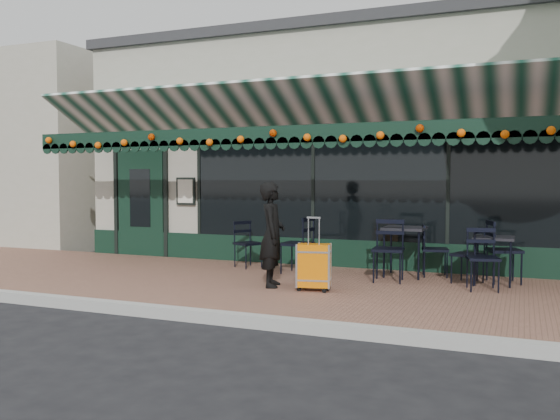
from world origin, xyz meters
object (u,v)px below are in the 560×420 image
at_px(chair_a_left, 468,255).
at_px(cafe_table_a, 494,241).
at_px(suitcase, 314,266).
at_px(chair_b_front, 388,250).
at_px(chair_solo, 248,244).
at_px(chair_b_left, 297,244).
at_px(chair_a_front, 483,259).
at_px(chair_b_right, 435,250).
at_px(cafe_table_b, 405,232).
at_px(chair_a_right, 504,251).
at_px(woman, 272,235).

bearing_deg(chair_a_left, cafe_table_a, 120.80).
height_order(suitcase, chair_b_front, suitcase).
bearing_deg(chair_solo, chair_b_left, -76.55).
distance_m(suitcase, chair_a_left, 2.46).
relative_size(chair_a_front, chair_b_right, 1.05).
xyz_separation_m(cafe_table_b, chair_a_right, (1.53, -0.01, -0.24)).
distance_m(woman, chair_b_front, 1.87).
distance_m(cafe_table_b, chair_b_front, 0.65).
relative_size(cafe_table_a, chair_a_right, 0.74).
bearing_deg(chair_a_front, chair_b_right, 115.57).
relative_size(cafe_table_b, chair_a_front, 0.90).
distance_m(chair_a_right, chair_a_front, 0.82).
bearing_deg(chair_a_front, chair_b_left, 158.61).
bearing_deg(chair_a_right, chair_b_right, 60.68).
distance_m(chair_a_left, chair_b_right, 0.73).
height_order(woman, chair_b_left, woman).
height_order(chair_a_left, chair_a_front, chair_a_front).
distance_m(chair_a_front, chair_b_front, 1.42).
distance_m(suitcase, cafe_table_b, 2.03).
bearing_deg(chair_a_left, chair_a_front, 45.46).
distance_m(chair_a_left, chair_a_right, 0.58).
bearing_deg(suitcase, chair_a_left, 24.80).
relative_size(suitcase, chair_a_front, 1.16).
bearing_deg(chair_b_left, chair_a_right, 102.05).
bearing_deg(chair_solo, chair_a_front, -71.00).
bearing_deg(suitcase, chair_a_right, 22.99).
bearing_deg(cafe_table_a, chair_solo, 178.20).
relative_size(suitcase, chair_b_right, 1.21).
height_order(cafe_table_a, chair_a_right, chair_a_right).
relative_size(chair_a_right, chair_a_front, 1.08).
relative_size(cafe_table_a, cafe_table_b, 0.89).
relative_size(chair_a_front, chair_solo, 1.06).
bearing_deg(cafe_table_b, chair_b_left, -168.13).
height_order(cafe_table_a, chair_b_front, chair_b_front).
bearing_deg(chair_a_left, cafe_table_b, -85.76).
xyz_separation_m(woman, chair_b_left, (-0.09, 1.29, -0.28)).
height_order(cafe_table_a, chair_b_right, chair_b_right).
bearing_deg(cafe_table_a, chair_a_front, -101.20).
bearing_deg(woman, chair_b_left, -13.74).
height_order(suitcase, chair_a_right, suitcase).
bearing_deg(chair_b_left, cafe_table_a, 98.87).
bearing_deg(chair_a_left, chair_b_left, -68.67).
bearing_deg(woman, chair_a_front, -91.44).
xyz_separation_m(chair_a_left, chair_a_front, (0.25, -0.51, 0.02)).
xyz_separation_m(suitcase, chair_a_right, (2.49, 1.73, 0.14)).
bearing_deg(chair_a_right, cafe_table_b, 71.57).
xyz_separation_m(suitcase, chair_b_front, (0.82, 1.16, 0.14)).
xyz_separation_m(cafe_table_a, chair_solo, (-4.17, 0.13, -0.23)).
distance_m(cafe_table_a, chair_a_front, 0.63).
xyz_separation_m(chair_b_front, chair_solo, (-2.65, 0.51, -0.06)).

